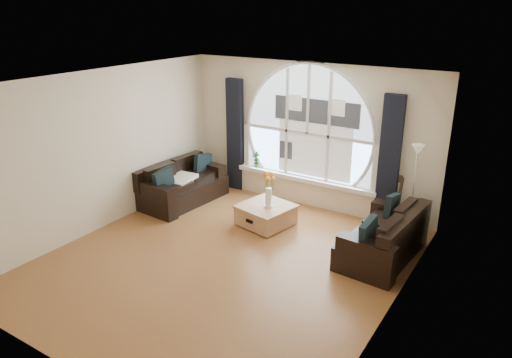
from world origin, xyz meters
The scene contains 21 objects.
ground centered at (0.00, 0.00, 0.00)m, with size 5.00×5.50×0.01m, color brown.
ceiling centered at (0.00, 0.00, 2.70)m, with size 5.00×5.50×0.01m, color silver.
wall_back centered at (0.00, 2.75, 1.35)m, with size 5.00×0.01×2.70m, color beige.
wall_front centered at (0.00, -2.75, 1.35)m, with size 5.00×0.01×2.70m, color beige.
wall_left centered at (-2.50, 0.00, 1.35)m, with size 0.01×5.50×2.70m, color beige.
wall_right centered at (2.50, 0.00, 1.35)m, with size 0.01×5.50×2.70m, color beige.
attic_slope centered at (2.20, 0.00, 2.35)m, with size 0.92×5.50×0.72m, color silver.
arched_window centered at (0.00, 2.72, 1.62)m, with size 2.60×0.06×2.15m, color silver.
window_sill centered at (0.00, 2.65, 0.51)m, with size 2.90×0.22×0.08m, color white.
window_frame centered at (0.00, 2.69, 1.62)m, with size 2.76×0.08×2.15m, color white.
neighbor_house centered at (0.15, 2.71, 1.50)m, with size 1.70×0.02×1.50m, color silver.
curtain_left centered at (-1.60, 2.63, 1.15)m, with size 0.35×0.12×2.30m, color black.
curtain_right centered at (1.60, 2.63, 1.15)m, with size 0.35×0.12×2.30m, color black.
sofa_left centered at (-2.04, 1.46, 0.40)m, with size 0.87×1.75×0.78m, color black.
sofa_right centered at (1.96, 1.40, 0.40)m, with size 0.85×1.70×0.75m, color black.
coffee_chest centered at (-0.13, 1.43, 0.20)m, with size 0.84×0.84×0.41m, color #AD794D.
throw_blanket centered at (-2.05, 1.35, 0.50)m, with size 0.55×0.55×0.10m, color silver.
vase_flowers centered at (-0.06, 1.39, 0.76)m, with size 0.24×0.24×0.70m, color white.
floor_lamp centered at (2.12, 2.32, 0.80)m, with size 0.24×0.24×1.60m, color #B2B2B2.
guitar centered at (1.92, 2.39, 0.53)m, with size 0.36×0.24×1.06m, color olive.
potted_plant centered at (-1.11, 2.65, 0.71)m, with size 0.17×0.11×0.32m, color #1E6023.
Camera 1 is at (3.83, -5.16, 3.70)m, focal length 33.64 mm.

